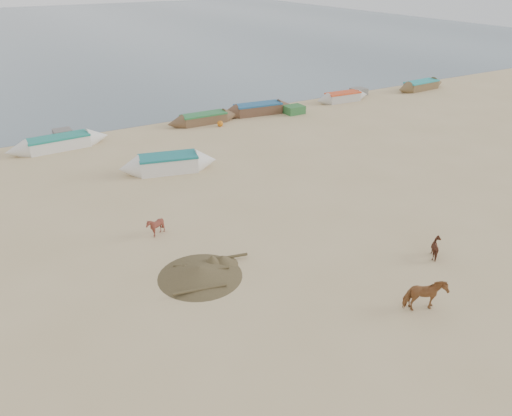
{
  "coord_description": "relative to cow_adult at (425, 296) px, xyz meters",
  "views": [
    {
      "loc": [
        -10.32,
        -13.58,
        11.15
      ],
      "look_at": [
        0.0,
        4.0,
        1.0
      ],
      "focal_mm": 35.0,
      "sensor_mm": 36.0,
      "label": 1
    }
  ],
  "objects": [
    {
      "name": "ground",
      "position": [
        -2.0,
        4.28,
        -0.61
      ],
      "size": [
        140.0,
        140.0,
        0.0
      ],
      "primitive_type": "plane",
      "color": "tan",
      "rests_on": "ground"
    },
    {
      "name": "sea",
      "position": [
        -2.0,
        86.28,
        -0.6
      ],
      "size": [
        160.0,
        160.0,
        0.0
      ],
      "primitive_type": "plane",
      "color": "slate",
      "rests_on": "ground"
    },
    {
      "name": "cow_adult",
      "position": [
        0.0,
        0.0,
        0.0
      ],
      "size": [
        1.59,
        1.12,
        1.23
      ],
      "primitive_type": "imported",
      "rotation": [
        0.0,
        0.0,
        1.22
      ],
      "color": "brown",
      "rests_on": "ground"
    },
    {
      "name": "calf_front",
      "position": [
        -6.29,
        9.88,
        -0.14
      ],
      "size": [
        1.02,
        0.96,
        0.95
      ],
      "primitive_type": "imported",
      "rotation": [
        0.0,
        0.0,
        -1.83
      ],
      "color": "maroon",
      "rests_on": "ground"
    },
    {
      "name": "calf_right",
      "position": [
        3.19,
        2.21,
        -0.2
      ],
      "size": [
        0.89,
        0.97,
        0.82
      ],
      "primitive_type": "imported",
      "rotation": [
        0.0,
        0.0,
        1.31
      ],
      "color": "#582D1C",
      "rests_on": "ground"
    },
    {
      "name": "near_canoe",
      "position": [
        -2.95,
        16.79,
        -0.11
      ],
      "size": [
        5.86,
        2.79,
        1.0
      ],
      "primitive_type": null,
      "rotation": [
        0.0,
        0.0,
        -0.24
      ],
      "color": "silver",
      "rests_on": "ground"
    },
    {
      "name": "debris_pile",
      "position": [
        -5.94,
        5.92,
        -0.39
      ],
      "size": [
        3.85,
        3.85,
        0.45
      ],
      "primitive_type": "cone",
      "rotation": [
        0.0,
        0.0,
        0.17
      ],
      "color": "brown",
      "rests_on": "ground"
    },
    {
      "name": "waterline_canoes",
      "position": [
        -2.55,
        24.64,
        -0.2
      ],
      "size": [
        61.1,
        3.36,
        0.93
      ],
      "color": "brown",
      "rests_on": "ground"
    },
    {
      "name": "beach_clutter",
      "position": [
        1.72,
        24.23,
        -0.31
      ],
      "size": [
        43.53,
        5.07,
        0.64
      ],
      "color": "#316D43",
      "rests_on": "ground"
    }
  ]
}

